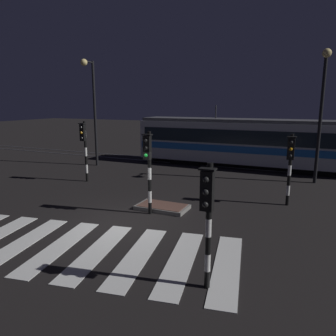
% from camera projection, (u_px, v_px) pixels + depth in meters
% --- Properties ---
extents(ground_plane, '(120.00, 120.00, 0.00)m').
position_uv_depth(ground_plane, '(121.00, 223.00, 11.83)').
color(ground_plane, black).
extents(rail_near, '(80.00, 0.12, 0.03)m').
position_uv_depth(rail_near, '(212.00, 166.00, 22.27)').
color(rail_near, '#59595E').
rests_on(rail_near, ground).
extents(rail_far, '(80.00, 0.12, 0.03)m').
position_uv_depth(rail_far, '(218.00, 163.00, 23.55)').
color(rail_far, '#59595E').
rests_on(rail_far, ground).
extents(crosswalk_zebra, '(10.09, 5.51, 0.02)m').
position_uv_depth(crosswalk_zebra, '(78.00, 249.00, 9.72)').
color(crosswalk_zebra, silver).
rests_on(crosswalk_zebra, ground).
extents(traffic_island, '(2.10, 1.18, 0.18)m').
position_uv_depth(traffic_island, '(162.00, 207.00, 13.34)').
color(traffic_island, slate).
rests_on(traffic_island, ground).
extents(traffic_light_corner_far_left, '(0.36, 0.42, 3.34)m').
position_uv_depth(traffic_light_corner_far_left, '(84.00, 142.00, 17.53)').
color(traffic_light_corner_far_left, black).
rests_on(traffic_light_corner_far_left, ground).
extents(traffic_light_corner_near_right, '(0.36, 0.42, 3.04)m').
position_uv_depth(traffic_light_corner_near_right, '(208.00, 209.00, 7.22)').
color(traffic_light_corner_near_right, black).
rests_on(traffic_light_corner_near_right, ground).
extents(traffic_light_corner_far_right, '(0.36, 0.42, 3.07)m').
position_uv_depth(traffic_light_corner_far_right, '(290.00, 159.00, 13.38)').
color(traffic_light_corner_far_right, black).
rests_on(traffic_light_corner_far_right, ground).
extents(traffic_light_median_centre, '(0.36, 0.42, 3.27)m').
position_uv_depth(traffic_light_median_centre, '(148.00, 161.00, 12.28)').
color(traffic_light_median_centre, black).
rests_on(traffic_light_median_centre, ground).
extents(street_lamp_trackside_left, '(0.44, 1.21, 7.05)m').
position_uv_depth(street_lamp_trackside_left, '(92.00, 100.00, 21.51)').
color(street_lamp_trackside_left, black).
rests_on(street_lamp_trackside_left, ground).
extents(street_lamp_trackside_right, '(0.44, 1.21, 6.90)m').
position_uv_depth(street_lamp_trackside_right, '(322.00, 101.00, 16.58)').
color(street_lamp_trackside_right, black).
rests_on(street_lamp_trackside_right, ground).
extents(tram, '(15.26, 2.58, 4.15)m').
position_uv_depth(tram, '(247.00, 142.00, 21.68)').
color(tram, silver).
rests_on(tram, ground).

